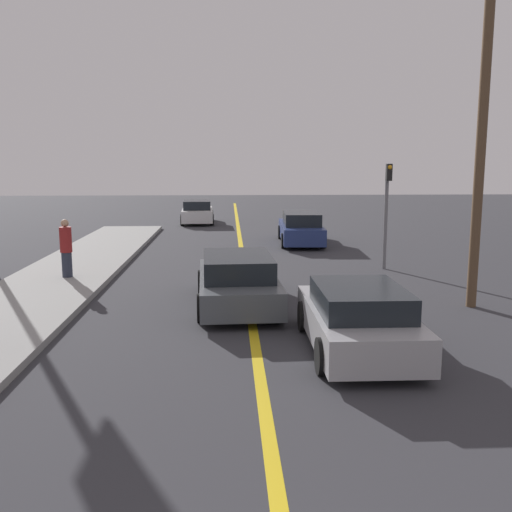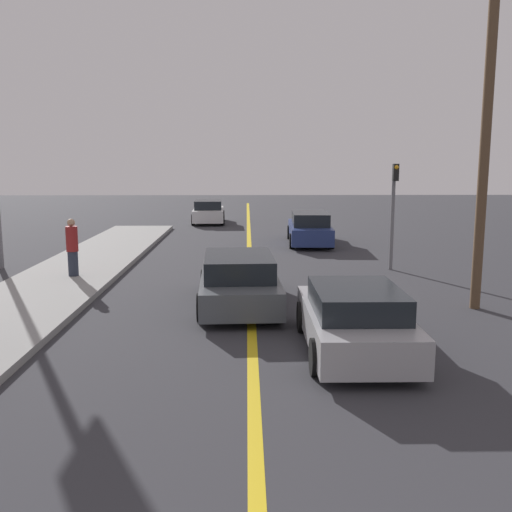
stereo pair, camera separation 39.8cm
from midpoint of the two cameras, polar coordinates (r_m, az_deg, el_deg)
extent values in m
cube|color=gold|center=(19.59, -1.80, -1.06)|extent=(0.20, 60.00, 0.01)
cube|color=gray|center=(17.13, -20.80, -2.96)|extent=(3.07, 29.28, 0.16)
cube|color=#9E9EA3|center=(11.09, 9.03, -6.78)|extent=(1.80, 4.06, 0.65)
cube|color=black|center=(10.76, 9.32, -4.25)|extent=(1.58, 2.24, 0.46)
cylinder|color=black|center=(12.21, 3.91, -6.04)|extent=(0.22, 0.65, 0.64)
cylinder|color=black|center=(12.51, 11.68, -5.84)|extent=(0.22, 0.65, 0.64)
cylinder|color=black|center=(9.82, 5.57, -9.95)|extent=(0.22, 0.65, 0.64)
cylinder|color=black|center=(10.19, 15.16, -9.52)|extent=(0.22, 0.65, 0.64)
cube|color=#4C5156|center=(14.28, -2.66, -3.05)|extent=(2.07, 4.64, 0.63)
cube|color=black|center=(13.94, -2.68, -0.95)|extent=(1.75, 2.58, 0.52)
cylinder|color=black|center=(15.68, -6.14, -2.58)|extent=(0.25, 0.66, 0.65)
cylinder|color=black|center=(15.75, 0.33, -2.47)|extent=(0.25, 0.66, 0.65)
cylinder|color=black|center=(12.93, -6.31, -5.18)|extent=(0.25, 0.66, 0.65)
cylinder|color=black|center=(13.01, 1.55, -5.03)|extent=(0.25, 0.66, 0.65)
cube|color=navy|center=(25.18, 4.03, 2.45)|extent=(1.91, 4.84, 0.69)
cube|color=black|center=(24.87, 4.11, 3.77)|extent=(1.61, 2.69, 0.53)
cylinder|color=black|center=(26.62, 2.04, 2.41)|extent=(0.25, 0.64, 0.63)
cylinder|color=black|center=(26.74, 5.52, 2.40)|extent=(0.25, 0.64, 0.63)
cylinder|color=black|center=(23.69, 2.33, 1.53)|extent=(0.25, 0.64, 0.63)
cylinder|color=black|center=(23.82, 6.24, 1.52)|extent=(0.25, 0.64, 0.63)
cube|color=silver|center=(33.60, -6.22, 4.16)|extent=(1.90, 4.24, 0.67)
cube|color=black|center=(33.35, -6.26, 5.12)|extent=(1.62, 2.35, 0.50)
cylinder|color=black|center=(34.93, -7.53, 4.02)|extent=(0.25, 0.64, 0.63)
cylinder|color=black|center=(34.90, -4.82, 4.06)|extent=(0.25, 0.64, 0.63)
cylinder|color=black|center=(32.36, -7.71, 3.59)|extent=(0.25, 0.64, 0.63)
cylinder|color=black|center=(32.33, -4.79, 3.63)|extent=(0.25, 0.64, 0.63)
cylinder|color=#282D3D|center=(17.99, -18.98, -0.81)|extent=(0.30, 0.30, 0.75)
cylinder|color=maroon|center=(17.87, -19.11, 1.55)|extent=(0.35, 0.35, 0.75)
sphere|color=tan|center=(17.82, -19.19, 3.11)|extent=(0.23, 0.23, 0.23)
cylinder|color=slate|center=(19.39, 12.28, 3.83)|extent=(0.12, 0.12, 3.50)
cube|color=black|center=(19.13, 12.57, 8.17)|extent=(0.18, 0.18, 0.55)
sphere|color=orange|center=(19.04, 12.66, 8.66)|extent=(0.14, 0.14, 0.14)
cylinder|color=brown|center=(14.76, 20.85, 10.38)|extent=(0.24, 0.24, 7.95)
camera|label=1|loc=(0.20, -90.88, -0.15)|focal=40.00mm
camera|label=2|loc=(0.20, 89.12, 0.15)|focal=40.00mm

